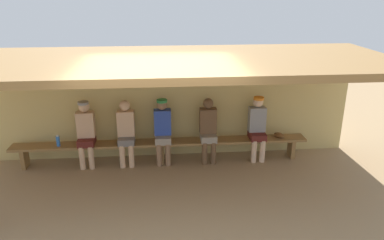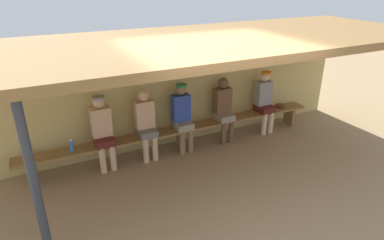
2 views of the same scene
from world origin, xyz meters
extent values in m
plane|color=#9E7F59|center=(0.00, 0.00, 0.00)|extent=(24.00, 24.00, 0.00)
cube|color=tan|center=(0.00, 2.00, 1.10)|extent=(8.00, 0.20, 2.20)
cube|color=olive|center=(0.00, 0.70, 2.26)|extent=(8.00, 2.80, 0.12)
cube|color=olive|center=(0.00, 1.55, 0.43)|extent=(6.00, 0.36, 0.05)
cube|color=olive|center=(-2.75, 1.55, 0.21)|extent=(0.08, 0.29, 0.41)
cube|color=olive|center=(0.00, 1.55, 0.21)|extent=(0.08, 0.29, 0.41)
cube|color=olive|center=(2.75, 1.55, 0.21)|extent=(0.08, 0.29, 0.41)
cube|color=#591E19|center=(1.98, 1.53, 0.53)|extent=(0.32, 0.40, 0.14)
cylinder|color=beige|center=(1.89, 1.37, 0.24)|extent=(0.11, 0.11, 0.48)
cylinder|color=beige|center=(2.07, 1.37, 0.24)|extent=(0.11, 0.11, 0.48)
cube|color=gray|center=(1.98, 1.61, 0.86)|extent=(0.34, 0.20, 0.52)
sphere|color=beige|center=(1.98, 1.61, 1.23)|extent=(0.21, 0.21, 0.21)
cylinder|color=orange|center=(1.98, 1.57, 1.32)|extent=(0.21, 0.21, 0.05)
cube|color=gray|center=(0.96, 1.53, 0.53)|extent=(0.32, 0.40, 0.14)
cylinder|color=brown|center=(0.87, 1.37, 0.24)|extent=(0.11, 0.11, 0.48)
cylinder|color=brown|center=(1.05, 1.37, 0.24)|extent=(0.11, 0.11, 0.48)
cube|color=brown|center=(0.96, 1.61, 0.86)|extent=(0.34, 0.20, 0.52)
sphere|color=brown|center=(0.96, 1.61, 1.23)|extent=(0.21, 0.21, 0.21)
cube|color=slate|center=(-0.70, 1.53, 0.53)|extent=(0.32, 0.40, 0.14)
cylinder|color=#DBAD84|center=(-0.79, 1.37, 0.24)|extent=(0.11, 0.11, 0.48)
cylinder|color=#DBAD84|center=(-0.61, 1.37, 0.24)|extent=(0.11, 0.11, 0.48)
cube|color=#DBAD84|center=(-0.70, 1.61, 0.86)|extent=(0.34, 0.20, 0.52)
sphere|color=#DBAD84|center=(-0.70, 1.61, 1.23)|extent=(0.21, 0.21, 0.21)
cube|color=#591E19|center=(-1.49, 1.53, 0.53)|extent=(0.32, 0.40, 0.14)
cylinder|color=#DBAD84|center=(-1.58, 1.37, 0.24)|extent=(0.11, 0.11, 0.48)
cylinder|color=#DBAD84|center=(-1.40, 1.37, 0.24)|extent=(0.11, 0.11, 0.48)
cube|color=#DBAD84|center=(-1.49, 1.61, 0.86)|extent=(0.34, 0.20, 0.52)
sphere|color=#DBAD84|center=(-1.49, 1.61, 1.23)|extent=(0.21, 0.21, 0.21)
cylinder|color=gray|center=(-1.49, 1.57, 1.32)|extent=(0.21, 0.21, 0.05)
cube|color=gray|center=(0.03, 1.53, 0.53)|extent=(0.32, 0.40, 0.14)
cylinder|color=#8C6647|center=(-0.06, 1.37, 0.24)|extent=(0.11, 0.11, 0.48)
cylinder|color=#8C6647|center=(0.12, 1.37, 0.24)|extent=(0.11, 0.11, 0.48)
cube|color=#2D47A5|center=(0.03, 1.61, 0.86)|extent=(0.34, 0.20, 0.52)
sphere|color=#8C6647|center=(0.03, 1.61, 1.23)|extent=(0.21, 0.21, 0.21)
cylinder|color=#2D8442|center=(0.03, 1.57, 1.32)|extent=(0.21, 0.21, 0.05)
cylinder|color=blue|center=(-2.04, 1.51, 0.56)|extent=(0.07, 0.07, 0.21)
cylinder|color=white|center=(-2.04, 1.51, 0.68)|extent=(0.05, 0.05, 0.02)
ellipsoid|color=brown|center=(2.46, 1.56, 0.51)|extent=(0.25, 0.29, 0.09)
camera|label=1|loc=(0.01, -5.38, 3.44)|focal=34.36mm
camera|label=2|loc=(-2.41, -3.86, 3.24)|focal=31.38mm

